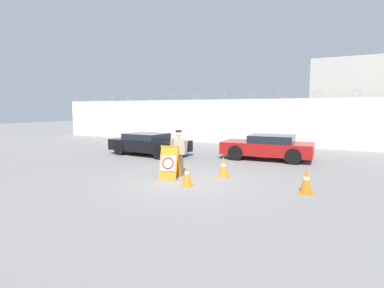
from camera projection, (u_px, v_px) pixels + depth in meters
The scene contains 10 objects.
ground_plane at pixel (188, 181), 10.23m from camera, with size 90.00×90.00×0.00m, color gray.
perimeter_wall at pixel (266, 122), 19.90m from camera, with size 36.00×0.30×3.56m.
building_block at pixel (362, 103), 21.39m from camera, with size 6.34×7.49×5.65m.
barricade_sign at pixel (170, 162), 10.56m from camera, with size 0.78×0.85×1.17m.
security_guard at pixel (179, 151), 10.93m from camera, with size 0.65×0.45×1.68m.
traffic_cone_near at pixel (187, 175), 9.58m from camera, with size 0.37×0.37×0.74m.
traffic_cone_mid at pixel (306, 180), 8.71m from camera, with size 0.39×0.39×0.79m.
traffic_cone_far at pixel (223, 167), 10.87m from camera, with size 0.39×0.39×0.74m.
parked_car_front_coupe at pixel (149, 144), 15.95m from camera, with size 4.43×2.20×1.15m.
parked_car_rear_sedan at pixel (268, 147), 14.53m from camera, with size 4.33×2.16×1.20m.
Camera 1 is at (4.69, -8.84, 2.47)m, focal length 28.00 mm.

